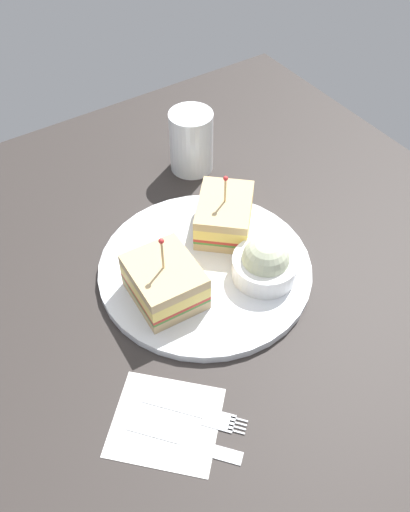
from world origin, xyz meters
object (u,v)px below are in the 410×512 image
Objects in this scene: coleslaw_bowl at (265,263)px; drink_glass at (191,144)px; napkin at (166,422)px; fork at (205,416)px; plate at (205,269)px; sandwich_half_front at (224,215)px; sandwich_half_back at (165,282)px; knife at (190,445)px.

drink_glass is (-5.12, -26.49, 1.05)cm from coleslaw_bowl.
napkin is 1.15× the size of fork.
plate is 8.58cm from sandwich_half_front.
sandwich_half_back is 13.70cm from coleslaw_bowl.
fork and knife have the same top height.
drink_glass reaches higher than napkin.
sandwich_half_back reaches higher than knife.
sandwich_half_front is 1.21× the size of fork.
sandwich_half_front is 1.17× the size of knife.
plate is 2.49× the size of napkin.
sandwich_half_back is 1.21× the size of coleslaw_bowl.
fork is (22.90, 38.94, -4.52)cm from drink_glass.
plate reaches higher than knife.
plate is 8.14cm from sandwich_half_back.
sandwich_half_front reaches higher than drink_glass.
coleslaw_bowl is at bearing 86.84° from sandwich_half_front.
knife is (21.48, 24.77, -3.71)cm from sandwich_half_front.
napkin is at bearing -76.71° from knife.
sandwich_half_back is at bearing 12.21° from plate.
drink_glass is at bearing -122.51° from knife.
drink_glass is at bearing -117.83° from plate.
coleslaw_bowl reaches higher than napkin.
drink_glass is at bearing -105.79° from sandwich_half_front.
sandwich_half_front is at bearing -128.75° from fork.
knife is (20.91, 14.35, -3.47)cm from coleslaw_bowl.
sandwich_half_front is at bearing -143.85° from plate.
napkin is at bearing 43.14° from sandwich_half_front.
sandwich_half_front is 1.06× the size of napkin.
plate is 22.82cm from napkin.
knife is (7.87, 18.53, -3.90)cm from sandwich_half_back.
sandwich_half_back is 1.04× the size of fork.
sandwich_half_back reaches higher than napkin.
plate is 21.77cm from fork.
plate is 3.33× the size of coleslaw_bowl.
knife reaches higher than napkin.
napkin is 3.90cm from knife.
napkin is at bearing -25.27° from fork.
sandwich_half_front is at bearing -136.86° from napkin.
sandwich_half_back is at bearing 24.63° from sandwich_half_front.
drink_glass is 0.87× the size of napkin.
knife is (-0.90, 3.79, 0.10)cm from napkin.
plate is at bearing 62.17° from drink_glass.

